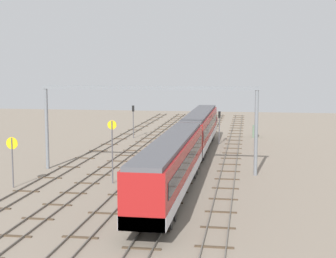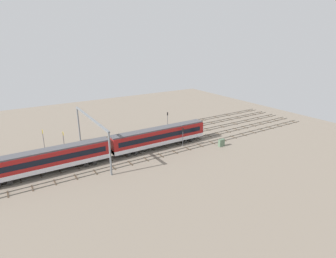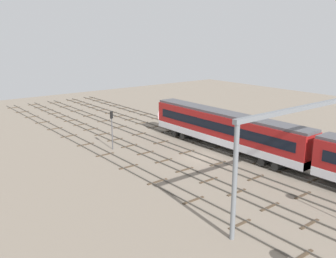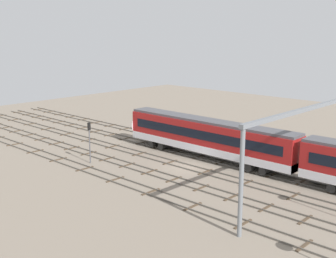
# 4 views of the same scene
# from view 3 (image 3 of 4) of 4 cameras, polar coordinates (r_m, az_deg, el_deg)

# --- Properties ---
(ground_plane) EXTENTS (113.10, 113.10, 0.00)m
(ground_plane) POSITION_cam_3_polar(r_m,az_deg,el_deg) (44.17, 5.24, -4.48)
(ground_plane) COLOR gray
(track_near_foreground) EXTENTS (97.10, 2.40, 0.16)m
(track_near_foreground) POSITION_cam_3_polar(r_m,az_deg,el_deg) (50.16, 12.42, -2.36)
(track_near_foreground) COLOR #59544C
(track_near_foreground) RESTS_ON ground
(track_with_train) EXTENTS (97.10, 2.40, 0.16)m
(track_with_train) POSITION_cam_3_polar(r_m,az_deg,el_deg) (47.05, 9.06, -3.32)
(track_with_train) COLOR #59544C
(track_with_train) RESTS_ON ground
(track_middle) EXTENTS (97.10, 2.40, 0.16)m
(track_middle) POSITION_cam_3_polar(r_m,az_deg,el_deg) (44.15, 5.24, -4.39)
(track_middle) COLOR #59544C
(track_middle) RESTS_ON ground
(track_second_far) EXTENTS (97.10, 2.40, 0.16)m
(track_second_far) POSITION_cam_3_polar(r_m,az_deg,el_deg) (41.48, 0.89, -5.60)
(track_second_far) COLOR #59544C
(track_second_far) RESTS_ON ground
(track_far_background) EXTENTS (97.10, 2.40, 0.16)m
(track_far_background) POSITION_cam_3_polar(r_m,az_deg,el_deg) (39.10, -4.04, -6.91)
(track_far_background) COLOR #59544C
(track_far_background) RESTS_ON ground
(train) EXTENTS (50.40, 3.24, 4.80)m
(train) POSITION_cam_3_polar(r_m,az_deg,el_deg) (39.82, 21.28, -3.55)
(train) COLOR maroon
(train) RESTS_ON ground
(overhead_gantry) EXTENTS (0.40, 22.47, 8.88)m
(overhead_gantry) POSITION_cam_3_polar(r_m,az_deg,el_deg) (33.97, 22.91, 0.68)
(overhead_gantry) COLOR slate
(overhead_gantry) RESTS_ON ground
(signal_light_trackside_approach) EXTENTS (0.31, 0.32, 4.61)m
(signal_light_trackside_approach) POSITION_cam_3_polar(r_m,az_deg,el_deg) (51.58, 6.42, 1.74)
(signal_light_trackside_approach) COLOR #4C4C51
(signal_light_trackside_approach) RESTS_ON ground
(signal_light_trackside_departure) EXTENTS (0.31, 0.32, 4.97)m
(signal_light_trackside_departure) POSITION_cam_3_polar(r_m,az_deg,el_deg) (46.86, -8.72, 0.63)
(signal_light_trackside_departure) COLOR #4C4C51
(signal_light_trackside_departure) RESTS_ON ground
(relay_cabinet) EXTENTS (1.54, 0.76, 1.79)m
(relay_cabinet) POSITION_cam_3_polar(r_m,az_deg,el_deg) (61.02, 4.61, 1.74)
(relay_cabinet) COLOR #597259
(relay_cabinet) RESTS_ON ground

